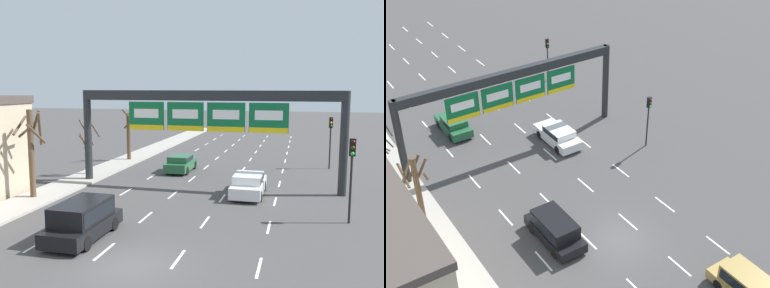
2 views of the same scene
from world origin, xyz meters
The scene contains 10 objects.
ground_plane centered at (0.00, 0.00, 0.00)m, with size 220.00×220.00×0.00m, color #474444.
lane_dashes centered at (0.00, 13.50, 0.00)m, with size 10.02×67.00×0.01m.
sign_gantry centered at (0.00, 13.61, 5.31)m, with size 18.65×0.70×6.78m.
car_green centered at (-3.28, 18.65, 0.74)m, with size 1.83×4.33×1.38m.
suv_gold centered at (3.05, -8.06, 0.97)m, with size 1.86×4.88×1.75m.
car_white centered at (3.16, 12.15, 0.78)m, with size 1.97×4.75×1.46m.
suv_black centered at (-3.33, 2.24, 0.99)m, with size 1.99×4.64×1.78m.
traffic_light_near_gantry centered at (8.78, 22.93, 3.19)m, with size 0.30×0.35×4.45m.
traffic_light_mid_block centered at (8.92, 7.72, 3.17)m, with size 0.30×0.35×4.43m.
tree_bare_closest centered at (-9.86, 7.91, 3.30)m, with size 1.88×1.87×5.49m.
Camera 2 is at (-16.62, -20.03, 23.41)m, focal length 50.00 mm.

